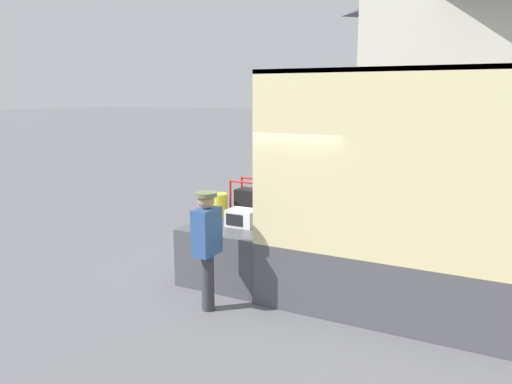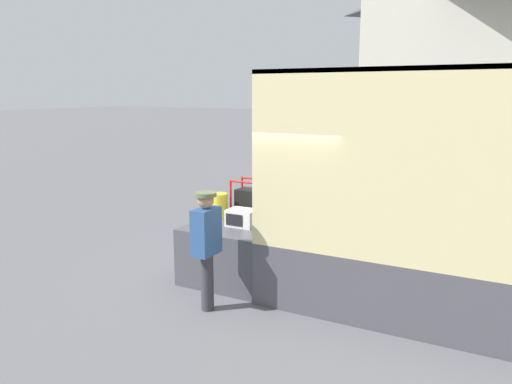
{
  "view_description": "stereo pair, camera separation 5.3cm",
  "coord_description": "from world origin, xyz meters",
  "px_view_note": "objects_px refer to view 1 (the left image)",
  "views": [
    {
      "loc": [
        3.22,
        -7.1,
        3.02
      ],
      "look_at": [
        -0.42,
        -0.2,
        1.47
      ],
      "focal_mm": 35.0,
      "sensor_mm": 36.0,
      "label": 1
    },
    {
      "loc": [
        3.27,
        -7.07,
        3.02
      ],
      "look_at": [
        -0.42,
        -0.2,
        1.47
      ],
      "focal_mm": 35.0,
      "sensor_mm": 36.0,
      "label": 2
    }
  ],
  "objects_px": {
    "orange_bucket": "(219,205)",
    "portable_generator": "(254,201)",
    "microwave": "(242,218)",
    "worker_person": "(207,239)"
  },
  "relations": [
    {
      "from": "microwave",
      "to": "orange_bucket",
      "type": "height_order",
      "value": "orange_bucket"
    },
    {
      "from": "portable_generator",
      "to": "orange_bucket",
      "type": "xyz_separation_m",
      "value": [
        -0.46,
        -0.42,
        -0.03
      ]
    },
    {
      "from": "portable_generator",
      "to": "worker_person",
      "type": "distance_m",
      "value": 2.01
    },
    {
      "from": "orange_bucket",
      "to": "portable_generator",
      "type": "bearing_deg",
      "value": 42.14
    },
    {
      "from": "portable_generator",
      "to": "orange_bucket",
      "type": "distance_m",
      "value": 0.62
    },
    {
      "from": "portable_generator",
      "to": "orange_bucket",
      "type": "bearing_deg",
      "value": -137.86
    },
    {
      "from": "microwave",
      "to": "portable_generator",
      "type": "bearing_deg",
      "value": 104.67
    },
    {
      "from": "orange_bucket",
      "to": "worker_person",
      "type": "bearing_deg",
      "value": -63.43
    },
    {
      "from": "portable_generator",
      "to": "microwave",
      "type": "bearing_deg",
      "value": -75.33
    },
    {
      "from": "portable_generator",
      "to": "worker_person",
      "type": "xyz_separation_m",
      "value": [
        0.32,
        -1.98,
        -0.11
      ]
    }
  ]
}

